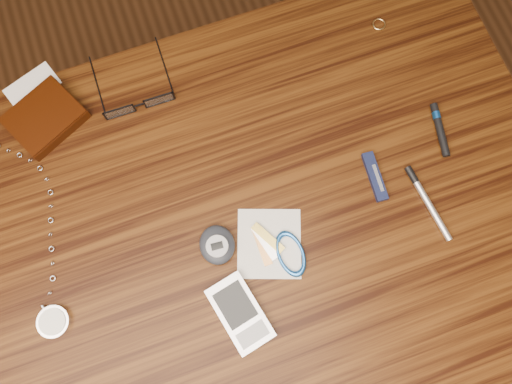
% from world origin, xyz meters
% --- Properties ---
extents(ground, '(3.80, 3.80, 0.00)m').
position_xyz_m(ground, '(0.00, 0.00, 0.00)').
color(ground, '#472814').
rests_on(ground, ground).
extents(desk, '(1.00, 0.70, 0.75)m').
position_xyz_m(desk, '(0.00, 0.00, 0.65)').
color(desk, '#3C1F09').
rests_on(desk, ground).
extents(wallet_and_card, '(0.14, 0.17, 0.02)m').
position_xyz_m(wallet_and_card, '(-0.24, 0.27, 0.76)').
color(wallet_and_card, black).
rests_on(wallet_and_card, desk).
extents(eyeglasses, '(0.12, 0.12, 0.03)m').
position_xyz_m(eyeglasses, '(-0.10, 0.25, 0.76)').
color(eyeglasses, black).
rests_on(eyeglasses, desk).
extents(gold_ring, '(0.02, 0.02, 0.00)m').
position_xyz_m(gold_ring, '(0.33, 0.25, 0.75)').
color(gold_ring, tan).
rests_on(gold_ring, desk).
extents(pocket_watch, '(0.07, 0.33, 0.01)m').
position_xyz_m(pocket_watch, '(-0.31, -0.03, 0.76)').
color(pocket_watch, silver).
rests_on(pocket_watch, desk).
extents(pda_phone, '(0.08, 0.12, 0.02)m').
position_xyz_m(pda_phone, '(-0.05, -0.12, 0.76)').
color(pda_phone, '#B4B4B9').
rests_on(pda_phone, desk).
extents(pedometer, '(0.06, 0.07, 0.03)m').
position_xyz_m(pedometer, '(-0.05, -0.02, 0.76)').
color(pedometer, '#1F222A').
rests_on(pedometer, desk).
extents(notepad_keys, '(0.13, 0.13, 0.01)m').
position_xyz_m(notepad_keys, '(0.04, -0.05, 0.75)').
color(notepad_keys, silver).
rests_on(notepad_keys, desk).
extents(pocket_knife, '(0.02, 0.08, 0.01)m').
position_xyz_m(pocket_knife, '(0.22, 0.00, 0.76)').
color(pocket_knife, '#12153B').
rests_on(pocket_knife, desk).
extents(silver_pen, '(0.02, 0.13, 0.01)m').
position_xyz_m(silver_pen, '(0.28, -0.05, 0.76)').
color(silver_pen, silver).
rests_on(silver_pen, desk).
extents(black_blue_pen, '(0.03, 0.09, 0.01)m').
position_xyz_m(black_blue_pen, '(0.35, 0.04, 0.76)').
color(black_blue_pen, black).
rests_on(black_blue_pen, desk).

